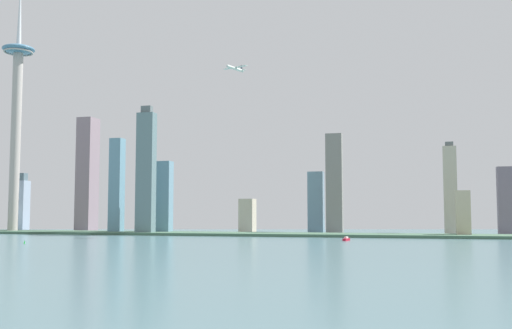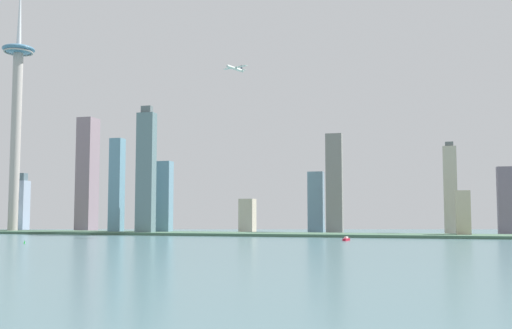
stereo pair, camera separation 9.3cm
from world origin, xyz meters
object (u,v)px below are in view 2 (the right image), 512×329
at_px(skyscraper_4, 247,216).
at_px(skyscraper_9, 22,204).
at_px(skyscraper_6, 146,172).
at_px(boat_0, 346,239).
at_px(airplane, 235,68).
at_px(skyscraper_7, 316,202).
at_px(observation_tower, 17,101).
at_px(skyscraper_3, 463,214).
at_px(skyscraper_2, 164,197).
at_px(channel_buoy_0, 24,242).
at_px(skyscraper_11, 450,190).
at_px(skyscraper_5, 117,186).
at_px(skyscraper_10, 506,201).
at_px(skyscraper_0, 87,175).
at_px(skyscraper_8, 334,184).

distance_m(skyscraper_4, skyscraper_9, 355.07).
relative_size(skyscraper_6, boat_0, 12.82).
height_order(skyscraper_9, airplane, airplane).
bearing_deg(skyscraper_7, observation_tower, -167.35).
bearing_deg(skyscraper_3, skyscraper_9, 173.52).
xyz_separation_m(skyscraper_9, airplane, (380.48, -126.79, 157.73)).
distance_m(observation_tower, skyscraper_2, 261.08).
height_order(skyscraper_4, channel_buoy_0, skyscraper_4).
bearing_deg(airplane, skyscraper_11, 135.70).
relative_size(skyscraper_3, skyscraper_7, 0.64).
distance_m(skyscraper_5, skyscraper_10, 493.53).
distance_m(skyscraper_3, skyscraper_9, 640.12).
bearing_deg(skyscraper_9, airplane, -18.43).
distance_m(observation_tower, skyscraper_11, 602.13).
bearing_deg(skyscraper_6, boat_0, -19.22).
bearing_deg(skyscraper_0, skyscraper_4, 8.30).
distance_m(skyscraper_4, channel_buoy_0, 358.56).
height_order(skyscraper_0, skyscraper_5, skyscraper_0).
bearing_deg(boat_0, skyscraper_5, 84.30).
relative_size(skyscraper_2, skyscraper_6, 0.58).
height_order(skyscraper_5, skyscraper_6, skyscraper_6).
relative_size(observation_tower, skyscraper_8, 2.81).
bearing_deg(skyscraper_3, skyscraper_5, -179.76).
bearing_deg(skyscraper_8, observation_tower, -171.01).
xyz_separation_m(skyscraper_7, skyscraper_10, (237.02, -32.91, -0.12)).
distance_m(skyscraper_10, skyscraper_11, 65.92).
bearing_deg(skyscraper_3, observation_tower, -179.66).
bearing_deg(skyscraper_3, skyscraper_8, 156.97).
bearing_deg(skyscraper_8, skyscraper_3, -23.03).
bearing_deg(skyscraper_0, skyscraper_9, 173.22).
xyz_separation_m(skyscraper_8, boat_0, (35.46, -182.49, -64.49)).
height_order(skyscraper_5, skyscraper_10, skyscraper_5).
height_order(observation_tower, skyscraper_3, observation_tower).
bearing_deg(skyscraper_3, skyscraper_7, 154.21).
bearing_deg(skyscraper_5, skyscraper_11, 8.91).
bearing_deg(skyscraper_3, channel_buoy_0, -147.94).
distance_m(skyscraper_9, boat_0, 551.17).
height_order(skyscraper_11, channel_buoy_0, skyscraper_11).
xyz_separation_m(skyscraper_4, skyscraper_11, (271.95, -27.28, 32.98)).
bearing_deg(airplane, channel_buoy_0, -16.13).
relative_size(skyscraper_2, airplane, 2.95).
bearing_deg(skyscraper_6, skyscraper_0, 148.19).
relative_size(skyscraper_0, skyscraper_5, 1.32).
relative_size(skyscraper_8, skyscraper_10, 1.58).
height_order(skyscraper_4, skyscraper_5, skyscraper_5).
bearing_deg(skyscraper_11, skyscraper_3, -81.40).
relative_size(skyscraper_7, airplane, 2.58).
bearing_deg(skyscraper_3, skyscraper_11, 98.60).
height_order(skyscraper_11, airplane, airplane).
distance_m(skyscraper_9, airplane, 430.95).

